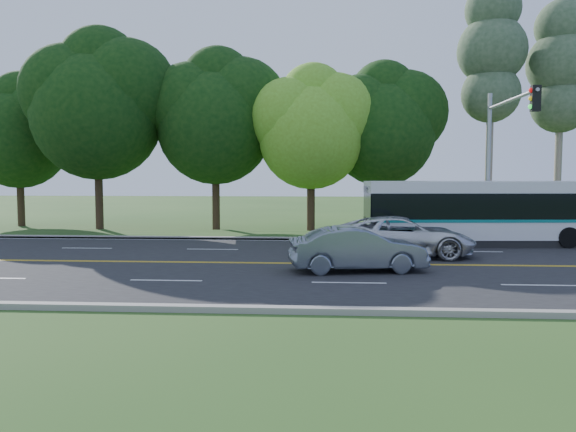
# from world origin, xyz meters

# --- Properties ---
(ground) EXTENTS (120.00, 120.00, 0.00)m
(ground) POSITION_xyz_m (0.00, 0.00, 0.00)
(ground) COLOR #274C19
(ground) RESTS_ON ground
(road) EXTENTS (60.00, 14.00, 0.02)m
(road) POSITION_xyz_m (0.00, 0.00, 0.01)
(road) COLOR black
(road) RESTS_ON ground
(curb_north) EXTENTS (60.00, 0.30, 0.15)m
(curb_north) POSITION_xyz_m (0.00, 7.15, 0.07)
(curb_north) COLOR gray
(curb_north) RESTS_ON ground
(curb_south) EXTENTS (60.00, 0.30, 0.15)m
(curb_south) POSITION_xyz_m (0.00, -7.15, 0.07)
(curb_south) COLOR gray
(curb_south) RESTS_ON ground
(grass_verge) EXTENTS (60.00, 4.00, 0.10)m
(grass_verge) POSITION_xyz_m (0.00, 9.00, 0.05)
(grass_verge) COLOR #274C19
(grass_verge) RESTS_ON ground
(lane_markings) EXTENTS (57.60, 13.82, 0.00)m
(lane_markings) POSITION_xyz_m (-0.09, 0.00, 0.02)
(lane_markings) COLOR gold
(lane_markings) RESTS_ON road
(tree_row) EXTENTS (44.70, 9.10, 13.84)m
(tree_row) POSITION_xyz_m (-5.15, 12.13, 6.73)
(tree_row) COLOR #322416
(tree_row) RESTS_ON ground
(bougainvillea_hedge) EXTENTS (9.50, 2.25, 1.50)m
(bougainvillea_hedge) POSITION_xyz_m (7.18, 8.15, 0.72)
(bougainvillea_hedge) COLOR #AA0E42
(bougainvillea_hedge) RESTS_ON ground
(traffic_signal) EXTENTS (0.42, 6.10, 7.00)m
(traffic_signal) POSITION_xyz_m (6.49, 5.40, 4.67)
(traffic_signal) COLOR #96999E
(traffic_signal) RESTS_ON ground
(transit_bus) EXTENTS (11.14, 3.16, 2.88)m
(transit_bus) POSITION_xyz_m (6.14, 5.80, 1.45)
(transit_bus) COLOR silver
(transit_bus) RESTS_ON road
(sedan) EXTENTS (4.66, 2.29, 1.47)m
(sedan) POSITION_xyz_m (-0.14, -1.51, 0.75)
(sedan) COLOR slate
(sedan) RESTS_ON road
(suv) EXTENTS (5.65, 2.67, 1.56)m
(suv) POSITION_xyz_m (1.76, 2.02, 0.80)
(suv) COLOR silver
(suv) RESTS_ON road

